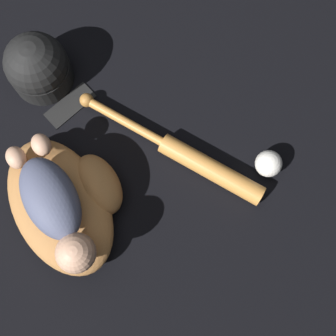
# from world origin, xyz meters

# --- Properties ---
(ground_plane) EXTENTS (6.00, 6.00, 0.00)m
(ground_plane) POSITION_xyz_m (0.00, 0.00, 0.00)
(ground_plane) COLOR black
(baseball_glove) EXTENTS (0.40, 0.31, 0.10)m
(baseball_glove) POSITION_xyz_m (0.03, 0.00, 0.05)
(baseball_glove) COLOR #A8703D
(baseball_glove) RESTS_ON ground
(baby_figure) EXTENTS (0.35, 0.15, 0.10)m
(baby_figure) POSITION_xyz_m (0.06, -0.01, 0.14)
(baby_figure) COLOR #4C516B
(baby_figure) RESTS_ON baseball_glove
(baseball_bat) EXTENTS (0.43, 0.37, 0.05)m
(baseball_bat) POSITION_xyz_m (0.03, 0.33, 0.03)
(baseball_bat) COLOR #C6843D
(baseball_bat) RESTS_ON ground
(baseball) EXTENTS (0.07, 0.07, 0.07)m
(baseball) POSITION_xyz_m (0.11, 0.51, 0.03)
(baseball) COLOR white
(baseball) RESTS_ON ground
(baseball_cap) EXTENTS (0.24, 0.20, 0.16)m
(baseball_cap) POSITION_xyz_m (-0.33, 0.04, 0.07)
(baseball_cap) COLOR black
(baseball_cap) RESTS_ON ground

